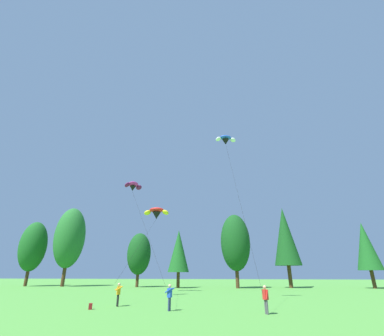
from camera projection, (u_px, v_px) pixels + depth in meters
name	position (u px, v px, depth m)	size (l,w,h in m)	color
treeline_tree_a	(33.00, 246.00, 55.11)	(5.14, 5.14, 12.37)	#472D19
treeline_tree_b	(70.00, 237.00, 54.82)	(5.87, 5.87, 15.06)	#472D19
treeline_tree_c	(139.00, 254.00, 51.44)	(4.40, 4.40, 9.64)	#472D19
treeline_tree_d	(179.00, 251.00, 48.97)	(3.75, 3.75, 9.80)	#472D19
treeline_tree_e	(235.00, 242.00, 48.40)	(5.16, 5.16, 12.45)	#472D19
treeline_tree_f	(285.00, 236.00, 50.07)	(4.69, 4.69, 14.05)	#472D19
treeline_tree_g	(366.00, 246.00, 47.51)	(4.01, 4.01, 10.94)	#472D19
kite_flyer_near	(118.00, 292.00, 21.42)	(0.74, 0.76, 1.69)	black
kite_flyer_mid	(170.00, 295.00, 18.93)	(0.61, 0.64, 1.69)	navy
kite_flyer_far	(265.00, 297.00, 17.41)	(0.38, 0.60, 1.69)	#4C4C51
parafoil_kite_high_red_yellow	(157.00, 213.00, 39.70)	(3.89, 16.71, 9.87)	red
parafoil_kite_mid_magenta	(133.00, 186.00, 32.54)	(7.40, 10.54, 11.15)	#D12893
parafoil_kite_far_blue_white	(226.00, 140.00, 30.71)	(2.98, 8.77, 15.86)	blue
backpack	(90.00, 306.00, 19.41)	(0.32, 0.24, 0.40)	maroon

